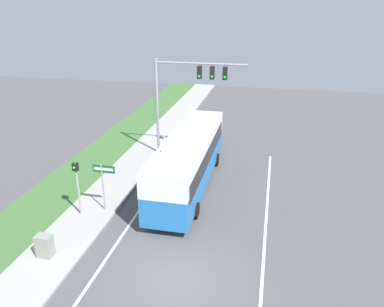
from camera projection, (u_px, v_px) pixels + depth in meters
name	position (u px, v px, depth m)	size (l,w,h in m)	color
ground_plane	(177.00, 279.00, 16.21)	(80.00, 80.00, 0.00)	#4C4C4F
sidewalk	(49.00, 259.00, 17.42)	(2.80, 80.00, 0.12)	#9E9E99
lane_divider_near	(100.00, 268.00, 16.93)	(0.14, 30.00, 0.01)	silver
lane_divider_far	(261.00, 292.00, 15.49)	(0.14, 30.00, 0.01)	silver
bus	(189.00, 157.00, 23.64)	(2.71, 11.84, 3.67)	#236BB7
signal_gantry	(185.00, 87.00, 27.14)	(6.73, 0.41, 7.38)	#939399
pedestrian_signal	(77.00, 181.00, 20.22)	(0.28, 0.34, 3.23)	#939399
street_sign	(103.00, 179.00, 20.70)	(1.31, 0.08, 2.94)	#939399
utility_cabinet	(45.00, 246.00, 17.32)	(0.73, 0.52, 1.11)	gray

